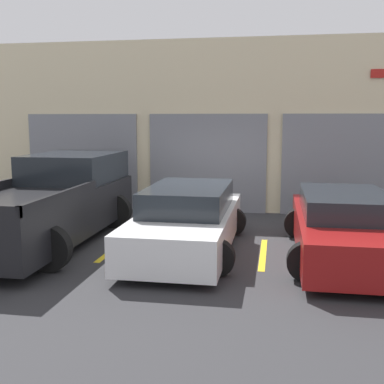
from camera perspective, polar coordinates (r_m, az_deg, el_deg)
The scene contains 7 objects.
ground_plane at distance 10.72m, azimuth 0.61°, elevation -5.30°, with size 28.00×28.00×0.00m, color #2D2D30.
shophouse_building at distance 13.65m, azimuth 2.85°, elevation 7.58°, with size 16.24×0.68×4.74m.
pickup_truck at distance 10.64m, azimuth -16.13°, elevation -1.12°, with size 2.55×5.51×1.78m.
sedan_white at distance 9.50m, azimuth -0.49°, elevation -3.38°, with size 2.12×4.63×1.28m.
sedan_side at distance 9.43m, azimuth 17.57°, elevation -3.95°, with size 2.15×4.65×1.23m.
parking_stripe_left at distance 9.98m, azimuth -8.98°, elevation -6.44°, with size 0.12×2.20×0.01m, color gold.
parking_stripe_centre at distance 9.47m, azimuth 8.42°, elevation -7.26°, with size 0.12×2.20×0.01m, color gold.
Camera 1 is at (1.68, -10.26, 2.59)m, focal length 45.00 mm.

